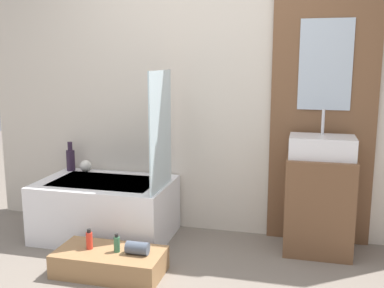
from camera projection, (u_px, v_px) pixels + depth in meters
wall_tiled_back at (209, 85)px, 3.88m from camera, size 4.20×0.06×2.60m
wall_wood_accent at (324, 86)px, 3.60m from camera, size 0.84×0.04×2.60m
bathtub at (106, 209)px, 3.88m from camera, size 1.13×0.73×0.50m
glass_shower_screen at (161, 131)px, 3.53m from camera, size 0.01×0.52×0.94m
wooden_step_bench at (110, 262)px, 3.23m from camera, size 0.78×0.39×0.17m
vanity_cabinet at (319, 205)px, 3.55m from camera, size 0.52×0.42×0.77m
sink at (322, 147)px, 3.47m from camera, size 0.49×0.31×0.37m
vase_tall_dark at (71, 159)px, 4.19m from camera, size 0.08×0.08×0.27m
vase_round_light at (86, 166)px, 4.14m from camera, size 0.11×0.11×0.11m
bottle_soap_primary at (89, 240)px, 3.24m from camera, size 0.05×0.05×0.15m
bottle_soap_secondary at (117, 244)px, 3.19m from camera, size 0.04×0.04×0.13m
towel_roll at (137, 248)px, 3.15m from camera, size 0.16×0.09×0.09m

